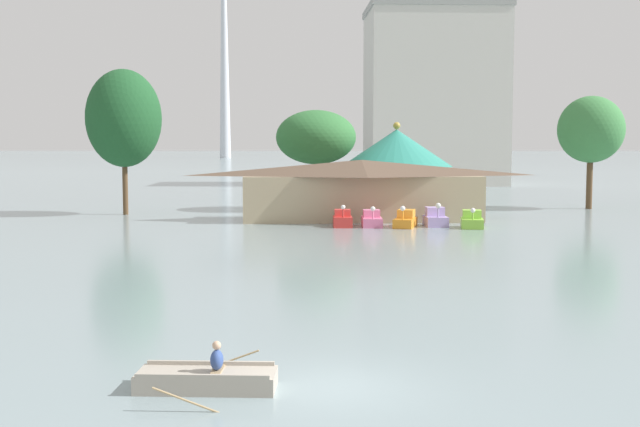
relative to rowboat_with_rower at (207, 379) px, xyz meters
The scene contains 13 objects.
ground_plane 3.18m from the rowboat_with_rower, ahead, with size 2000.00×2000.00×0.00m, color gray.
rowboat_with_rower is the anchor object (origin of this frame).
pedal_boat_red 39.01m from the rowboat_with_rower, 80.75° to the left, with size 1.46×2.28×1.70m.
pedal_boat_pink 39.64m from the rowboat_with_rower, 77.66° to the left, with size 1.57×3.00×1.59m.
pedal_boat_orange 39.59m from the rowboat_with_rower, 74.02° to the left, with size 2.24×3.24×1.66m.
pedal_boat_lavender 40.88m from the rowboat_with_rower, 71.08° to the left, with size 1.60×2.53×1.81m.
pedal_boat_lime 40.43m from the rowboat_with_rower, 67.18° to the left, with size 2.01×2.77×1.54m.
boathouse 44.62m from the rowboat_with_rower, 79.41° to the left, with size 20.31×7.04×4.86m.
green_roof_pavilion 57.79m from the rowboat_with_rower, 77.14° to the left, with size 10.80×10.80×8.28m.
shoreline_tree_tall_left 51.74m from the rowboat_with_rower, 103.47° to the left, with size 6.49×6.49×12.60m.
shoreline_tree_mid 54.45m from the rowboat_with_rower, 84.76° to the left, with size 7.45×7.45×9.31m.
shoreline_tree_right 62.57m from the rowboat_with_rower, 60.09° to the left, with size 6.19×6.19×10.69m.
background_building_block 105.39m from the rowboat_with_rower, 76.06° to the left, with size 20.86×14.73×27.26m.
Camera 1 is at (-1.27, -18.86, 5.98)m, focal length 43.74 mm.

